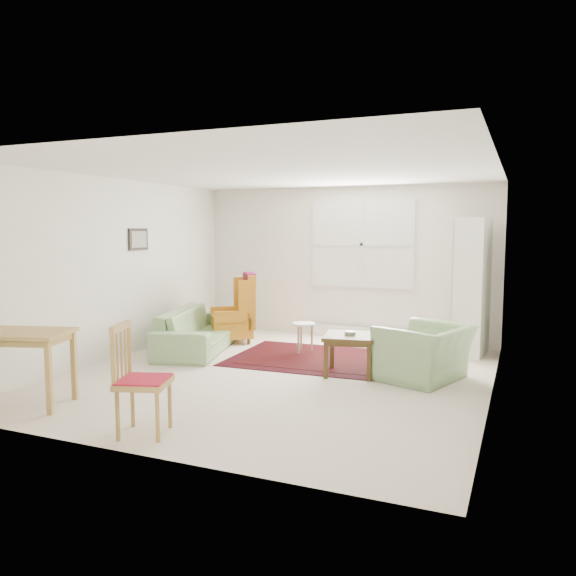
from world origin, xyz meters
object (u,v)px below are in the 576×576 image
at_px(cabinet, 472,287).
at_px(desk, 10,368).
at_px(stool, 304,338).
at_px(desk_chair, 144,379).
at_px(sofa, 199,322).
at_px(coffee_table, 350,354).
at_px(wingback_chair, 231,308).
at_px(armchair, 425,347).

bearing_deg(cabinet, desk, -128.09).
height_order(stool, cabinet, cabinet).
xyz_separation_m(desk, desk_chair, (1.78, -0.15, 0.11)).
distance_m(sofa, coffee_table, 2.55).
bearing_deg(cabinet, wingback_chair, -164.84).
xyz_separation_m(cabinet, desk, (-4.13, -4.33, -0.59)).
height_order(armchair, cabinet, cabinet).
bearing_deg(stool, coffee_table, -43.15).
relative_size(cabinet, desk, 1.61).
distance_m(wingback_chair, coffee_table, 2.63).
distance_m(coffee_table, cabinet, 2.33).
bearing_deg(wingback_chair, stool, 41.91).
bearing_deg(stool, wingback_chair, 167.70).
relative_size(armchair, coffee_table, 1.65).
height_order(sofa, cabinet, cabinet).
xyz_separation_m(armchair, coffee_table, (-0.89, -0.10, -0.14)).
height_order(wingback_chair, stool, wingback_chair).
xyz_separation_m(coffee_table, desk_chair, (-1.07, -2.67, 0.24)).
height_order(coffee_table, cabinet, cabinet).
bearing_deg(coffee_table, stool, 136.85).
distance_m(wingback_chair, desk_chair, 4.07).
distance_m(armchair, coffee_table, 0.91).
bearing_deg(cabinet, stool, -152.51).
xyz_separation_m(wingback_chair, stool, (1.35, -0.29, -0.33)).
bearing_deg(desk, stool, 61.13).
relative_size(stool, cabinet, 0.23).
bearing_deg(coffee_table, armchair, 6.57).
bearing_deg(coffee_table, cabinet, 54.80).
xyz_separation_m(cabinet, desk_chair, (-2.35, -4.48, -0.49)).
relative_size(armchair, desk, 0.84).
relative_size(cabinet, desk_chair, 1.99).
height_order(wingback_chair, desk, wingback_chair).
bearing_deg(sofa, coffee_table, -116.87).
bearing_deg(armchair, desk, -35.43).
distance_m(sofa, desk, 3.07).
height_order(cabinet, desk_chair, cabinet).
bearing_deg(sofa, wingback_chair, -29.64).
bearing_deg(wingback_chair, coffee_table, 26.83).
bearing_deg(armchair, sofa, -77.43).
height_order(wingback_chair, coffee_table, wingback_chair).
xyz_separation_m(armchair, stool, (-1.86, 0.80, -0.17)).
height_order(stool, desk, desk).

